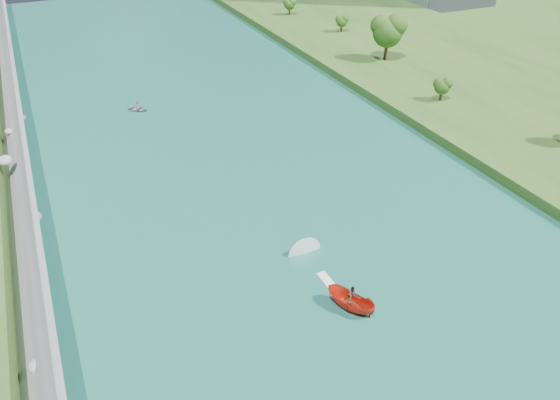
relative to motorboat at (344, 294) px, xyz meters
name	(u,v)px	position (x,y,z in m)	size (l,w,h in m)	color
ground	(363,320)	(0.38, -2.71, -0.91)	(260.00, 260.00, 0.00)	#2D5119
river_water	(270,206)	(0.38, 17.29, -0.86)	(55.00, 240.00, 0.10)	#185C4E
riprap_bank	(26,256)	(-25.47, 16.62, 0.89)	(4.59, 236.00, 4.56)	slate
trees_east	(540,116)	(37.48, 14.36, 4.64)	(13.01, 137.10, 9.87)	#2A4913
motorboat	(344,294)	(0.00, 0.00, 0.00)	(3.82, 19.29, 2.13)	red
raft	(138,109)	(-7.40, 50.97, -0.44)	(3.94, 3.92, 1.47)	gray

